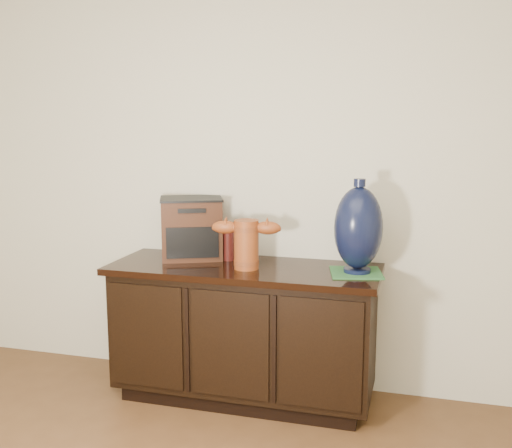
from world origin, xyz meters
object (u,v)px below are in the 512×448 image
(sideboard, at_px, (244,331))
(lamp_base, at_px, (358,228))
(tv_radio, at_px, (192,228))
(terracotta_vessel, at_px, (246,241))
(spray_can, at_px, (228,243))

(sideboard, distance_m, lamp_base, 0.86)
(sideboard, relative_size, lamp_base, 3.04)
(sideboard, bearing_deg, tv_radio, 161.66)
(terracotta_vessel, bearing_deg, lamp_base, -4.16)
(tv_radio, distance_m, lamp_base, 0.96)
(sideboard, xyz_separation_m, lamp_base, (0.61, 0.00, 0.60))
(sideboard, height_order, tv_radio, tv_radio)
(lamp_base, height_order, spray_can, lamp_base)
(sideboard, distance_m, tv_radio, 0.65)
(tv_radio, height_order, lamp_base, lamp_base)
(sideboard, bearing_deg, lamp_base, 0.35)
(lamp_base, xyz_separation_m, spray_can, (-0.73, 0.11, -0.14))
(sideboard, bearing_deg, spray_can, 138.32)
(tv_radio, height_order, spray_can, tv_radio)
(tv_radio, bearing_deg, spray_can, -24.00)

